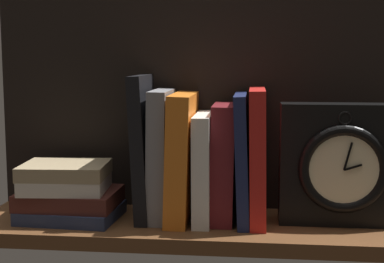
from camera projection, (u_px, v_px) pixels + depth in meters
ground_plane at (203, 228)px, 102.52cm from camera, size 81.47×22.13×2.50cm
back_panel at (208, 100)px, 109.96cm from camera, size 81.47×1.20×41.77cm
book_black_skeptic at (144, 147)px, 103.40cm from camera, size 3.50×13.76×25.97cm
book_gray_chess at (161, 155)px, 103.24cm from camera, size 3.61×13.06×23.32cm
book_orange_pandolfini at (182, 157)px, 102.87cm from camera, size 4.55×16.58×22.75cm
book_white_catcher at (202, 167)px, 102.70cm from camera, size 3.10×15.47×19.10cm
book_maroon_dawkins at (224, 163)px, 102.18cm from camera, size 4.38×12.69×20.87cm
book_navy_bierce at (242, 158)px, 101.70cm from camera, size 2.99×15.49×22.74cm
book_red_requiem at (258, 156)px, 101.35cm from camera, size 3.16×15.88×23.64cm
framed_clock at (341, 165)px, 99.16cm from camera, size 21.17×6.95×21.17cm
book_stack_side at (68, 193)px, 103.42cm from camera, size 17.97×14.39×10.21cm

